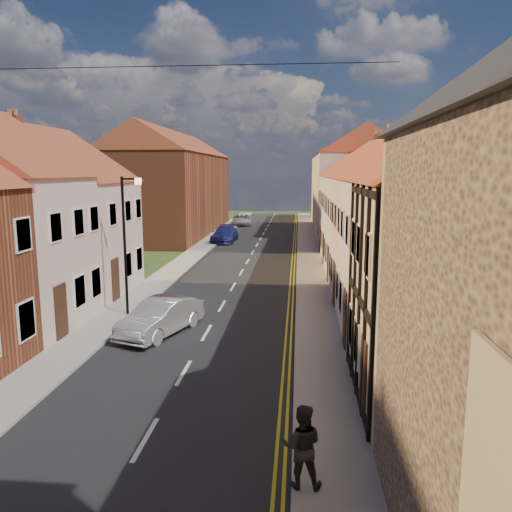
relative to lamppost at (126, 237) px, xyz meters
name	(u,v)px	position (x,y,z in m)	size (l,w,h in m)	color
road	(241,273)	(3.81, 10.00, -3.53)	(7.00, 90.00, 0.02)	black
pavement_left	(173,271)	(-0.59, 10.00, -3.48)	(1.80, 90.00, 0.12)	#A7A298
pavement_right	(311,273)	(8.21, 10.00, -3.48)	(1.80, 90.00, 0.12)	#A7A298
cottage_r_white_near	(455,222)	(13.11, -1.90, 0.94)	(8.30, 6.00, 9.00)	silver
cottage_r_cream_mid	(420,211)	(13.11, 3.50, 0.94)	(8.30, 5.20, 9.00)	#BB9E93
cottage_r_pink	(398,204)	(13.11, 8.90, 0.94)	(8.30, 6.00, 9.00)	silver
cottage_r_white_far	(382,199)	(13.11, 14.30, 0.94)	(8.30, 5.20, 9.00)	silver
cottage_r_cream_far	(371,195)	(13.11, 19.70, 0.94)	(8.30, 6.00, 9.00)	silver
cottage_l_pink	(47,210)	(-5.49, 3.85, 0.83)	(8.30, 6.30, 8.80)	#BB9E93
block_right_far	(352,181)	(13.11, 35.00, 1.76)	(8.30, 24.20, 10.50)	#B2A896
block_left_far	(173,182)	(-5.49, 30.00, 1.76)	(8.30, 24.20, 10.50)	brown
lamppost	(126,237)	(0.00, 0.00, 0.00)	(0.88, 0.15, 6.00)	black
car_mid	(161,317)	(2.06, -2.27, -2.84)	(1.47, 4.22, 1.39)	#A1A3A8
car_far	(225,234)	(0.75, 23.75, -2.82)	(2.01, 4.95, 1.44)	navy
car_distant	(242,219)	(0.61, 38.46, -2.87)	(2.22, 4.81, 1.34)	#BABDC3
pedestrian_right	(302,446)	(7.51, -11.61, -2.57)	(0.83, 0.64, 1.70)	#2A2521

